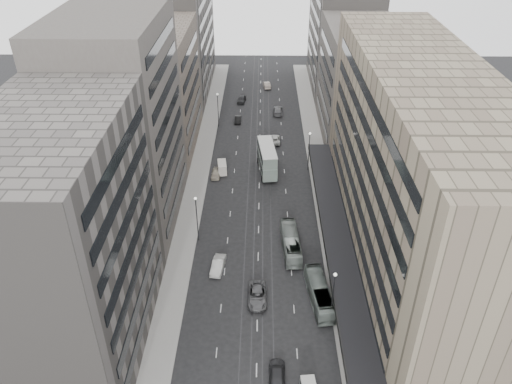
{
  "coord_description": "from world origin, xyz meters",
  "views": [
    {
      "loc": [
        0.45,
        -51.8,
        50.08
      ],
      "look_at": [
        -0.45,
        16.86,
        6.25
      ],
      "focal_mm": 35.0,
      "sensor_mm": 36.0,
      "label": 1
    }
  ],
  "objects_px": {
    "bus_near": "(319,293)",
    "sedan_1": "(218,265)",
    "panel_van": "(222,167)",
    "double_decker": "(267,158)",
    "sedan_2": "(257,295)",
    "bus_far": "(291,242)"
  },
  "relations": [
    {
      "from": "double_decker",
      "to": "sedan_1",
      "type": "relative_size",
      "value": 2.18
    },
    {
      "from": "bus_near",
      "to": "sedan_1",
      "type": "distance_m",
      "value": 15.83
    },
    {
      "from": "panel_van",
      "to": "sedan_1",
      "type": "distance_m",
      "value": 28.66
    },
    {
      "from": "bus_near",
      "to": "double_decker",
      "type": "height_order",
      "value": "double_decker"
    },
    {
      "from": "bus_far",
      "to": "sedan_1",
      "type": "distance_m",
      "value": 12.07
    },
    {
      "from": "panel_van",
      "to": "double_decker",
      "type": "bearing_deg",
      "value": -2.75
    },
    {
      "from": "bus_near",
      "to": "sedan_1",
      "type": "relative_size",
      "value": 2.14
    },
    {
      "from": "panel_van",
      "to": "sedan_2",
      "type": "relative_size",
      "value": 0.68
    },
    {
      "from": "sedan_1",
      "to": "panel_van",
      "type": "bearing_deg",
      "value": 99.98
    },
    {
      "from": "panel_van",
      "to": "sedan_2",
      "type": "height_order",
      "value": "panel_van"
    },
    {
      "from": "bus_near",
      "to": "sedan_2",
      "type": "relative_size",
      "value": 1.79
    },
    {
      "from": "bus_near",
      "to": "sedan_1",
      "type": "height_order",
      "value": "bus_near"
    },
    {
      "from": "sedan_1",
      "to": "bus_far",
      "type": "bearing_deg",
      "value": 30.5
    },
    {
      "from": "panel_van",
      "to": "sedan_2",
      "type": "xyz_separation_m",
      "value": [
        7.32,
        -34.87,
        -0.49
      ]
    },
    {
      "from": "bus_near",
      "to": "bus_far",
      "type": "distance_m",
      "value": 11.62
    },
    {
      "from": "double_decker",
      "to": "panel_van",
      "type": "relative_size",
      "value": 2.68
    },
    {
      "from": "bus_far",
      "to": "sedan_2",
      "type": "relative_size",
      "value": 1.84
    },
    {
      "from": "double_decker",
      "to": "panel_van",
      "type": "bearing_deg",
      "value": 177.99
    },
    {
      "from": "panel_van",
      "to": "sedan_1",
      "type": "xyz_separation_m",
      "value": [
        1.38,
        -28.62,
        -0.49
      ]
    },
    {
      "from": "bus_far",
      "to": "sedan_2",
      "type": "distance_m",
      "value": 12.16
    },
    {
      "from": "bus_far",
      "to": "panel_van",
      "type": "xyz_separation_m",
      "value": [
        -12.45,
        23.86,
        -0.17
      ]
    },
    {
      "from": "bus_near",
      "to": "sedan_1",
      "type": "bearing_deg",
      "value": -30.58
    }
  ]
}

